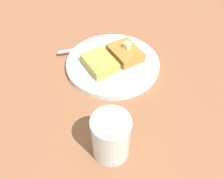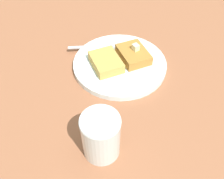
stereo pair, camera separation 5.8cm
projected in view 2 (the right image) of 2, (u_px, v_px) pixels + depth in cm
name	position (u px, v px, depth cm)	size (l,w,h in cm)	color
table_surface	(114.00, 48.00, 77.78)	(107.69, 107.69, 2.37)	#91593A
plate	(120.00, 64.00, 69.60)	(25.88, 25.88, 1.57)	white
toast_slice_left	(133.00, 55.00, 69.22)	(7.09, 9.36, 2.64)	#AB7430
toast_slice_middle	(106.00, 62.00, 67.06)	(7.09, 9.36, 2.64)	tan
butter_pat_primary	(136.00, 47.00, 67.93)	(1.70, 1.53, 1.70)	#F2E9B3
fork	(99.00, 46.00, 73.63)	(15.74, 5.94, 0.36)	silver
syrup_jar	(101.00, 137.00, 48.89)	(7.84, 7.84, 10.55)	#462108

